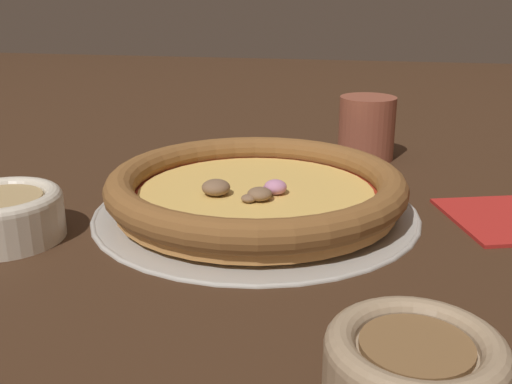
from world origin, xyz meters
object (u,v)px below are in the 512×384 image
Objects in this scene: pizza_tray at (256,209)px; pizza at (256,188)px; drinking_cup at (367,128)px; bowl_near at (3,213)px; napkin at (505,217)px; bowl_far at (413,381)px.

pizza reaches higher than pizza_tray.
pizza is 0.28m from drinking_cup.
pizza is 3.66× the size of drinking_cup.
bowl_near is 0.53m from napkin.
bowl_near is 0.51m from drinking_cup.
bowl_far is 0.38m from napkin.
bowl_near is 1.29× the size of drinking_cup.
drinking_cup is (-0.25, 0.12, 0.04)m from pizza_tray.
pizza is 0.27m from napkin.
pizza_tray is 3.10× the size of bowl_near.
pizza_tray is 0.27m from bowl_near.
drinking_cup is 0.28m from napkin.
pizza_tray is 3.61× the size of bowl_far.
pizza is 2.04× the size of napkin.
drinking_cup is at bearing -145.85° from napkin.
bowl_far reaches higher than pizza_tray.
bowl_far is (0.21, 0.39, 0.01)m from bowl_near.
napkin is at bearing 95.10° from pizza.
drinking_cup reaches higher than pizza.
bowl_far reaches higher than napkin.
bowl_far is at bearing 24.70° from pizza.
drinking_cup is at bearing 154.95° from pizza.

